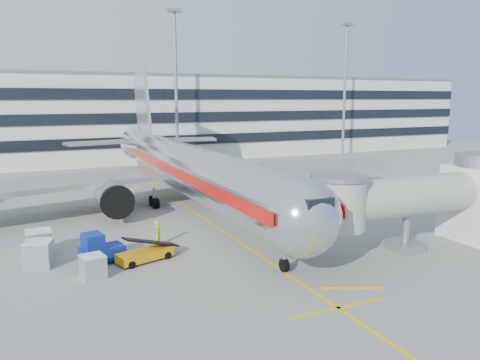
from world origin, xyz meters
name	(u,v)px	position (x,y,z in m)	size (l,w,h in m)	color
ground	(235,239)	(0.00, 0.00, 0.00)	(180.00, 180.00, 0.00)	gray
lead_in_line	(195,212)	(0.00, 10.00, 0.01)	(0.25, 70.00, 0.01)	#E4BA0C
stop_bar	(338,308)	(0.00, -14.00, 0.01)	(6.00, 0.25, 0.01)	#E4BA0C
main_jet	(189,169)	(0.00, 11.72, 4.23)	(50.95, 48.70, 16.06)	silver
jet_bridge	(425,199)	(12.18, -8.00, 3.87)	(17.80, 4.50, 7.00)	silver
terminal	(112,117)	(0.00, 57.95, 7.80)	(150.00, 24.25, 15.60)	silver
light_mast_centre	(176,76)	(8.00, 42.00, 14.88)	(2.40, 1.20, 25.45)	gray
light_mast_east	(345,80)	(42.00, 42.00, 14.88)	(2.40, 1.20, 25.45)	gray
belt_loader	(145,254)	(-7.96, -2.16, 0.57)	(4.28, 2.57, 2.00)	orange
baggage_tug	(99,250)	(-10.92, -1.13, 0.95)	(3.19, 2.35, 2.19)	navy
cargo_container_left	(93,267)	(-11.71, -3.82, 0.76)	(1.65, 1.65, 1.51)	#AFB1B6
cargo_container_right	(39,243)	(-14.70, 2.35, 0.95)	(1.86, 1.86, 1.89)	#AFB1B6
cargo_container_front	(39,254)	(-14.79, -0.17, 0.92)	(2.14, 2.14, 1.82)	#AFB1B6
ramp_worker	(158,233)	(-6.16, 1.06, 1.00)	(0.73, 0.48, 1.99)	#BEE818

